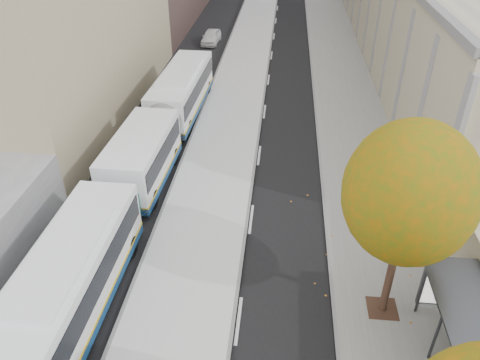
# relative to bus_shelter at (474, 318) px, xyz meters

# --- Properties ---
(bus_platform) EXTENTS (4.25, 150.00, 0.15)m
(bus_platform) POSITION_rel_bus_shelter_xyz_m (-9.56, 24.04, -2.11)
(bus_platform) COLOR silver
(bus_platform) RESTS_ON ground
(sidewalk) EXTENTS (4.75, 150.00, 0.08)m
(sidewalk) POSITION_rel_bus_shelter_xyz_m (-1.56, 24.04, -2.15)
(sidewalk) COLOR gray
(sidewalk) RESTS_ON ground
(bus_shelter) EXTENTS (1.90, 4.40, 2.53)m
(bus_shelter) POSITION_rel_bus_shelter_xyz_m (0.00, 0.00, 0.00)
(bus_shelter) COLOR #383A3F
(bus_shelter) RESTS_ON sidewalk
(tree_c) EXTENTS (4.20, 4.20, 7.28)m
(tree_c) POSITION_rel_bus_shelter_xyz_m (-2.09, 2.04, 3.06)
(tree_c) COLOR black
(tree_c) RESTS_ON sidewalk
(bus_far) EXTENTS (2.98, 16.80, 2.79)m
(bus_far) POSITION_rel_bus_shelter_xyz_m (-12.98, 14.74, -0.66)
(bus_far) COLOR white
(bus_far) RESTS_ON ground
(distant_car) EXTENTS (1.69, 3.80, 1.27)m
(distant_car) POSITION_rel_bus_shelter_xyz_m (-13.26, 34.10, -1.55)
(distant_car) COLOR silver
(distant_car) RESTS_ON ground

